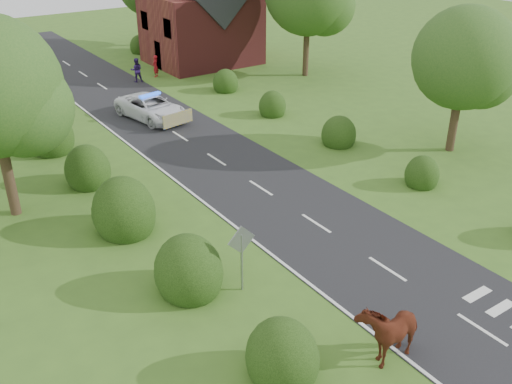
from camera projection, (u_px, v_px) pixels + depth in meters
ground at (387, 269)px, 20.68m from camera, size 120.00×120.00×0.00m
road at (189, 142)px, 31.67m from camera, size 6.00×70.00×0.02m
road_markings at (180, 160)px, 29.34m from camera, size 4.96×70.00×0.01m
hedgerow_left at (95, 180)px, 25.62m from camera, size 2.75×50.41×3.00m
hedgerow_right at (324, 129)px, 31.99m from camera, size 2.10×45.78×2.10m
tree_right_a at (469, 62)px, 28.52m from camera, size 5.33×5.20×7.56m
road_sign at (242, 249)px, 18.86m from camera, size 1.06×0.08×2.53m
house at (200, 15)px, 45.76m from camera, size 8.00×7.40×9.17m
cow at (388, 332)px, 16.50m from camera, size 2.33×1.37×1.59m
police_van at (151, 108)px, 34.75m from camera, size 3.29×5.53×1.58m
pedestrian_red at (155, 66)px, 43.13m from camera, size 0.71×0.69×1.64m
pedestrian_purple at (137, 70)px, 41.86m from camera, size 1.03×0.92×1.77m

